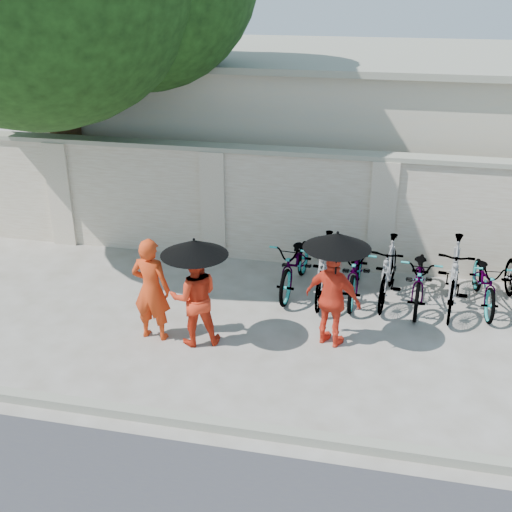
# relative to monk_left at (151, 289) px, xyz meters

# --- Properties ---
(ground) EXTENTS (80.00, 80.00, 0.00)m
(ground) POSITION_rel_monk_left_xyz_m (1.08, -0.10, -0.77)
(ground) COLOR #A8A49D
(kerb) EXTENTS (40.00, 0.16, 0.12)m
(kerb) POSITION_rel_monk_left_xyz_m (1.08, -1.80, -0.71)
(kerb) COLOR gray
(kerb) RESTS_ON ground
(compound_wall) EXTENTS (20.00, 0.30, 2.00)m
(compound_wall) POSITION_rel_monk_left_xyz_m (2.08, 3.10, 0.23)
(compound_wall) COLOR beige
(compound_wall) RESTS_ON ground
(building_behind) EXTENTS (14.00, 6.00, 3.20)m
(building_behind) POSITION_rel_monk_left_xyz_m (3.08, 6.90, 0.83)
(building_behind) COLOR #B9B5A2
(building_behind) RESTS_ON ground
(monk_left) EXTENTS (0.59, 0.41, 1.54)m
(monk_left) POSITION_rel_monk_left_xyz_m (0.00, 0.00, 0.00)
(monk_left) COLOR red
(monk_left) RESTS_ON ground
(monk_center) EXTENTS (0.84, 0.75, 1.43)m
(monk_center) POSITION_rel_monk_left_xyz_m (0.64, -0.00, -0.05)
(monk_center) COLOR red
(monk_center) RESTS_ON ground
(parasol_center) EXTENTS (0.92, 0.92, 0.80)m
(parasol_center) POSITION_rel_monk_left_xyz_m (0.69, -0.08, 0.74)
(parasol_center) COLOR black
(parasol_center) RESTS_ON ground
(monk_right) EXTENTS (0.91, 0.64, 1.43)m
(monk_right) POSITION_rel_monk_left_xyz_m (2.53, 0.36, -0.06)
(monk_right) COLOR red
(monk_right) RESTS_ON ground
(parasol_right) EXTENTS (0.91, 0.91, 0.92)m
(parasol_right) POSITION_rel_monk_left_xyz_m (2.55, 0.28, 0.86)
(parasol_right) COLOR black
(parasol_right) RESTS_ON ground
(bike_0) EXTENTS (0.78, 1.85, 0.95)m
(bike_0) POSITION_rel_monk_left_xyz_m (1.76, 1.95, -0.30)
(bike_0) COLOR gray
(bike_0) RESTS_ON ground
(bike_1) EXTENTS (0.55, 1.73, 1.03)m
(bike_1) POSITION_rel_monk_left_xyz_m (2.26, 1.78, -0.25)
(bike_1) COLOR gray
(bike_1) RESTS_ON ground
(bike_2) EXTENTS (0.68, 1.83, 0.95)m
(bike_2) POSITION_rel_monk_left_xyz_m (2.76, 1.95, -0.29)
(bike_2) COLOR gray
(bike_2) RESTS_ON ground
(bike_3) EXTENTS (0.68, 1.74, 1.02)m
(bike_3) POSITION_rel_monk_left_xyz_m (3.25, 1.91, -0.26)
(bike_3) COLOR gray
(bike_3) RESTS_ON ground
(bike_4) EXTENTS (0.71, 1.77, 0.91)m
(bike_4) POSITION_rel_monk_left_xyz_m (3.75, 1.87, -0.31)
(bike_4) COLOR gray
(bike_4) RESTS_ON ground
(bike_5) EXTENTS (0.72, 1.89, 1.11)m
(bike_5) POSITION_rel_monk_left_xyz_m (4.25, 1.86, -0.21)
(bike_5) COLOR gray
(bike_5) RESTS_ON ground
(bike_6) EXTENTS (0.69, 1.67, 0.86)m
(bike_6) POSITION_rel_monk_left_xyz_m (4.75, 2.01, -0.34)
(bike_6) COLOR gray
(bike_6) RESTS_ON ground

